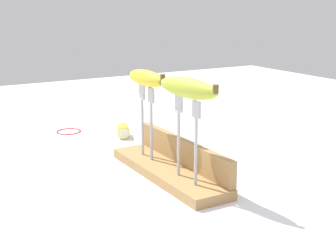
% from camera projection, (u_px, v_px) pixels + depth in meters
% --- Properties ---
extents(ground_plane, '(3.00, 3.00, 0.00)m').
position_uv_depth(ground_plane, '(168.00, 176.00, 1.14)').
color(ground_plane, silver).
extents(wooden_board, '(0.40, 0.10, 0.02)m').
position_uv_depth(wooden_board, '(168.00, 172.00, 1.14)').
color(wooden_board, '#A87F4C').
rests_on(wooden_board, ground).
extents(board_backstop, '(0.39, 0.02, 0.06)m').
position_uv_depth(board_backstop, '(184.00, 152.00, 1.15)').
color(board_backstop, '#A87F4C').
rests_on(board_backstop, wooden_board).
extents(fork_stand_left, '(0.07, 0.01, 0.18)m').
position_uv_depth(fork_stand_left, '(147.00, 115.00, 1.19)').
color(fork_stand_left, '#B2B2B7').
rests_on(fork_stand_left, wooden_board).
extents(fork_stand_right, '(0.10, 0.01, 0.18)m').
position_uv_depth(fork_stand_right, '(187.00, 132.00, 1.03)').
color(fork_stand_right, '#B2B2B7').
rests_on(fork_stand_right, wooden_board).
extents(banana_raised_left, '(0.15, 0.05, 0.04)m').
position_uv_depth(banana_raised_left, '(146.00, 78.00, 1.16)').
color(banana_raised_left, yellow).
rests_on(banana_raised_left, fork_stand_left).
extents(banana_raised_right, '(0.18, 0.06, 0.04)m').
position_uv_depth(banana_raised_right, '(188.00, 88.00, 1.01)').
color(banana_raised_right, '#B2C138').
rests_on(banana_raised_right, fork_stand_right).
extents(banana_chunk_far, '(0.07, 0.06, 0.04)m').
position_uv_depth(banana_chunk_far, '(123.00, 131.00, 1.47)').
color(banana_chunk_far, yellow).
rests_on(banana_chunk_far, ground).
extents(wire_coil, '(0.08, 0.08, 0.01)m').
position_uv_depth(wire_coil, '(69.00, 131.00, 1.54)').
color(wire_coil, red).
rests_on(wire_coil, ground).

